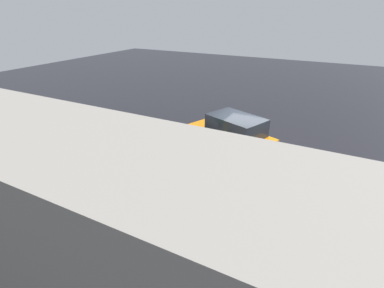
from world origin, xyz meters
name	(u,v)px	position (x,y,z in m)	size (l,w,h in m)	color
ground_plane	(247,159)	(0.00, 0.00, 0.00)	(60.00, 60.00, 0.00)	black
kerb_strip	(207,208)	(0.00, 4.20, 0.02)	(24.00, 3.20, 0.04)	gray
moving_hatchback	(231,138)	(0.70, 0.30, 1.03)	(4.25, 2.95, 2.06)	orange
fire_hydrant	(140,158)	(3.89, 2.82, 0.40)	(0.42, 0.31, 0.80)	gold
pedestrian	(123,148)	(4.70, 2.88, 0.68)	(0.27, 0.57, 1.22)	#1E8C4C
metal_railing	(213,239)	(-1.10, 6.18, 0.71)	(7.99, 0.04, 1.05)	#B7BABF
sign_post	(104,140)	(4.57, 4.07, 1.58)	(0.07, 0.44, 2.40)	#4C4C51
puddle_patch	(235,158)	(0.49, 0.17, 0.00)	(4.00, 4.00, 0.01)	black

